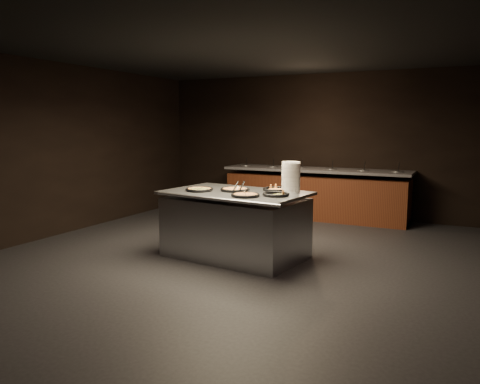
{
  "coord_description": "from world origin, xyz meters",
  "views": [
    {
      "loc": [
        2.74,
        -5.42,
        1.84
      ],
      "look_at": [
        -0.08,
        0.3,
        0.94
      ],
      "focal_mm": 35.0,
      "sensor_mm": 36.0,
      "label": 1
    }
  ],
  "objects": [
    {
      "name": "server_right",
      "position": [
        0.03,
        0.19,
        1.02
      ],
      "size": [
        0.3,
        0.29,
        0.18
      ],
      "rotation": [
        0.0,
        0.0,
        -0.72
      ],
      "color": "silver",
      "rests_on": "serving_counter"
    },
    {
      "name": "pan_veggie_slices",
      "position": [
        0.48,
        0.25,
        0.95
      ],
      "size": [
        0.36,
        0.36,
        0.04
      ],
      "rotation": [
        0.0,
        0.0,
        -0.11
      ],
      "color": "black",
      "rests_on": "serving_counter"
    },
    {
      "name": "pan_cheese_whole",
      "position": [
        -0.22,
        0.44,
        0.95
      ],
      "size": [
        0.41,
        0.41,
        0.04
      ],
      "rotation": [
        0.0,
        0.0,
        0.31
      ],
      "color": "black",
      "rests_on": "serving_counter"
    },
    {
      "name": "pan_cheese_slices_b",
      "position": [
        0.14,
        0.01,
        0.95
      ],
      "size": [
        0.38,
        0.38,
        0.04
      ],
      "rotation": [
        0.0,
        0.0,
        2.04
      ],
      "color": "black",
      "rests_on": "serving_counter"
    },
    {
      "name": "serving_counter",
      "position": [
        -0.18,
        0.37,
        0.45
      ],
      "size": [
        2.08,
        1.48,
        0.93
      ],
      "rotation": [
        0.0,
        0.0,
        -0.13
      ],
      "color": "silver",
      "rests_on": "ground"
    },
    {
      "name": "pan_cheese_slices_a",
      "position": [
        0.3,
        0.72,
        0.95
      ],
      "size": [
        0.4,
        0.4,
        0.04
      ],
      "rotation": [
        0.0,
        0.0,
        1.13
      ],
      "color": "black",
      "rests_on": "serving_counter"
    },
    {
      "name": "plate_stack",
      "position": [
        0.52,
        0.69,
        1.14
      ],
      "size": [
        0.26,
        0.26,
        0.42
      ],
      "primitive_type": "cylinder",
      "color": "white",
      "rests_on": "serving_counter"
    },
    {
      "name": "salad_bar",
      "position": [
        0.0,
        3.56,
        0.44
      ],
      "size": [
        3.7,
        0.83,
        1.18
      ],
      "color": "#532713",
      "rests_on": "ground"
    },
    {
      "name": "pan_veggie_whole",
      "position": [
        -0.67,
        0.21,
        0.95
      ],
      "size": [
        0.39,
        0.39,
        0.04
      ],
      "rotation": [
        0.0,
        0.0,
        0.21
      ],
      "color": "black",
      "rests_on": "serving_counter"
    },
    {
      "name": "server_left",
      "position": [
        -0.14,
        0.33,
        1.0
      ],
      "size": [
        0.1,
        0.29,
        0.14
      ],
      "rotation": [
        0.0,
        0.0,
        1.75
      ],
      "color": "silver",
      "rests_on": "serving_counter"
    },
    {
      "name": "room",
      "position": [
        0.0,
        0.0,
        1.45
      ],
      "size": [
        7.02,
        8.02,
        2.92
      ],
      "color": "black",
      "rests_on": "ground"
    }
  ]
}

